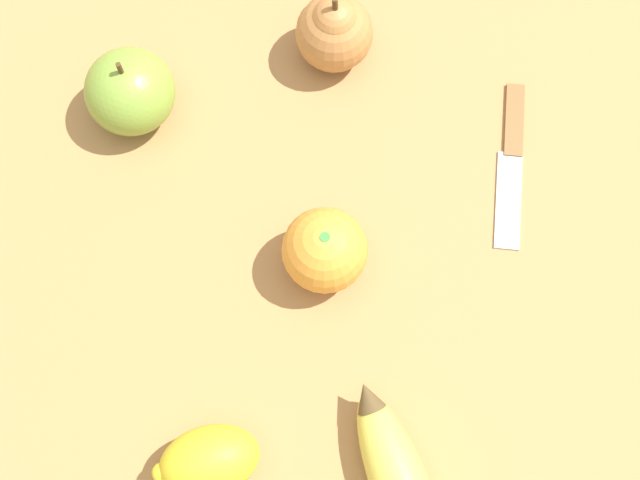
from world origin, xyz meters
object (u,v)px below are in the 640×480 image
lemon (209,461)px  paring_knife (513,160)px  pear (334,31)px  orange (323,251)px  apple (130,92)px

lemon → paring_knife: 0.37m
pear → orange: bearing=58.4°
pear → lemon: bearing=46.3°
pear → apple: pear is taller
lemon → paring_knife: (-0.35, -0.11, -0.02)m
orange → lemon: orange is taller
lemon → apple: bearing=-104.4°
apple → lemon: apple is taller
orange → lemon: 0.19m
apple → lemon: size_ratio=0.94×
apple → paring_knife: apple is taller
orange → pear: pear is taller
orange → lemon: size_ratio=0.80×
lemon → paring_knife: size_ratio=0.62×
paring_knife → lemon: bearing=51.3°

